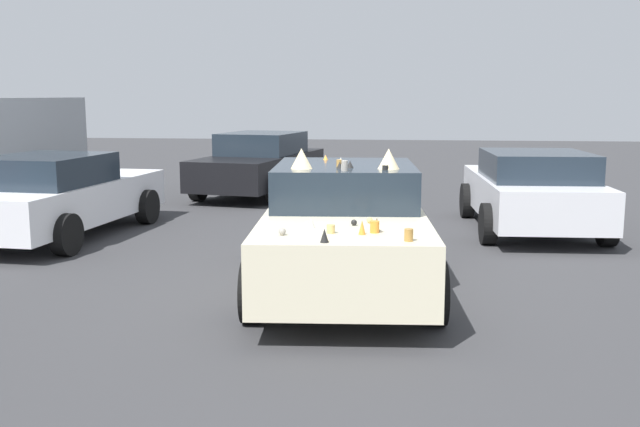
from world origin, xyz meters
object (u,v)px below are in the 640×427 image
parked_sedan_near_left (59,195)px  parked_sedan_far_right (532,190)px  parked_sedan_behind_right (260,164)px  art_car_decorated (345,226)px

parked_sedan_near_left → parked_sedan_far_right: (1.42, -7.80, 0.02)m
parked_sedan_behind_right → parked_sedan_near_left: (-5.54, 2.26, -0.04)m
parked_sedan_far_right → parked_sedan_near_left: bearing=98.1°
parked_sedan_behind_right → art_car_decorated: bearing=28.6°
parked_sedan_near_left → parked_sedan_far_right: size_ratio=1.08×
parked_sedan_behind_right → parked_sedan_far_right: size_ratio=1.15×
art_car_decorated → parked_sedan_far_right: (3.98, -2.90, -0.03)m
art_car_decorated → parked_sedan_far_right: bearing=139.9°
art_car_decorated → parked_sedan_behind_right: bearing=-166.0°
parked_sedan_behind_right → parked_sedan_far_right: bearing=63.9°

